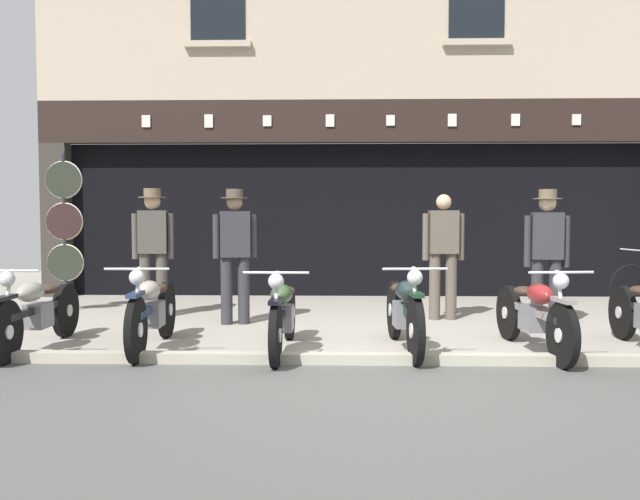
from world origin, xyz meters
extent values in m
cube|color=gray|center=(0.00, 5.00, -0.04)|extent=(22.78, 10.00, 0.08)
cube|color=#AAA491|center=(0.00, 0.08, 0.01)|extent=(22.78, 0.16, 0.18)
cube|color=black|center=(0.00, 7.30, 1.30)|extent=(9.91, 4.00, 2.60)
cube|color=#332D28|center=(-5.17, 5.18, 1.30)|extent=(0.44, 0.36, 2.60)
cube|color=black|center=(0.00, 5.55, 1.43)|extent=(9.48, 0.03, 2.18)
cube|color=black|center=(0.00, 5.12, 2.95)|extent=(10.78, 0.24, 0.70)
cube|color=silver|center=(-3.56, 4.99, 2.95)|extent=(0.14, 0.03, 0.20)
cube|color=silver|center=(-2.51, 4.99, 2.95)|extent=(0.14, 0.03, 0.22)
cube|color=silver|center=(-1.53, 4.99, 2.95)|extent=(0.14, 0.03, 0.18)
cube|color=silver|center=(-0.49, 4.99, 2.95)|extent=(0.14, 0.03, 0.20)
cube|color=silver|center=(0.50, 4.99, 2.95)|extent=(0.14, 0.03, 0.17)
cube|color=silver|center=(1.52, 4.99, 2.95)|extent=(0.14, 0.03, 0.20)
cube|color=silver|center=(2.55, 4.99, 2.95)|extent=(0.14, 0.03, 0.19)
cube|color=silver|center=(3.54, 4.99, 2.95)|extent=(0.14, 0.03, 0.17)
cube|color=tan|center=(0.00, 5.20, 4.90)|extent=(10.78, 0.40, 3.20)
cube|color=black|center=(-2.34, 4.99, 4.90)|extent=(0.90, 0.02, 1.30)
cube|color=tan|center=(-2.34, 4.95, 4.20)|extent=(1.10, 0.12, 0.10)
cube|color=tan|center=(1.89, 4.95, 4.20)|extent=(1.10, 0.12, 0.10)
cylinder|color=black|center=(-3.51, -0.03, 0.31)|extent=(0.07, 0.61, 0.61)
cylinder|color=silver|center=(-3.51, -0.03, 0.31)|extent=(0.10, 0.14, 0.14)
cylinder|color=black|center=(-3.51, 1.39, 0.31)|extent=(0.08, 0.61, 0.61)
cylinder|color=silver|center=(-3.51, 1.39, 0.31)|extent=(0.11, 0.14, 0.14)
cube|color=black|center=(-3.51, 0.68, 0.43)|extent=(0.07, 1.31, 0.07)
cube|color=slate|center=(-3.51, 0.68, 0.36)|extent=(0.20, 0.32, 0.26)
ellipsoid|color=gray|center=(-3.51, 0.51, 0.63)|extent=(0.22, 0.46, 0.20)
ellipsoid|color=#38281E|center=(-3.51, 0.94, 0.61)|extent=(0.20, 0.30, 0.10)
cube|color=black|center=(-3.51, -0.03, 0.63)|extent=(0.10, 0.36, 0.04)
sphere|color=silver|center=(-3.51, 0.03, 0.81)|extent=(0.15, 0.15, 0.15)
cylinder|color=silver|center=(-3.51, 0.03, 0.89)|extent=(0.62, 0.03, 0.02)
cylinder|color=silver|center=(-3.51, 0.01, 0.60)|extent=(0.04, 0.28, 0.60)
cylinder|color=black|center=(-2.28, 0.04, 0.32)|extent=(0.09, 0.65, 0.64)
cylinder|color=silver|center=(-2.28, 0.04, 0.32)|extent=(0.11, 0.15, 0.14)
cylinder|color=black|center=(-2.33, 1.39, 0.32)|extent=(0.10, 0.65, 0.64)
cylinder|color=silver|center=(-2.33, 1.39, 0.32)|extent=(0.12, 0.15, 0.14)
cube|color=navy|center=(-2.31, 0.72, 0.44)|extent=(0.12, 1.24, 0.07)
cube|color=slate|center=(-2.31, 0.72, 0.37)|extent=(0.21, 0.33, 0.26)
ellipsoid|color=#A59890|center=(-2.30, 0.55, 0.64)|extent=(0.24, 0.47, 0.20)
ellipsoid|color=#38281E|center=(-2.32, 0.96, 0.62)|extent=(0.21, 0.31, 0.10)
cube|color=navy|center=(-2.28, 0.04, 0.66)|extent=(0.11, 0.36, 0.04)
sphere|color=silver|center=(-2.28, 0.10, 0.82)|extent=(0.15, 0.15, 0.15)
cylinder|color=silver|center=(-2.28, 0.10, 0.90)|extent=(0.62, 0.05, 0.02)
cylinder|color=silver|center=(-2.28, 0.08, 0.61)|extent=(0.05, 0.27, 0.61)
cylinder|color=black|center=(-0.93, -0.09, 0.30)|extent=(0.08, 0.60, 0.60)
cylinder|color=silver|center=(-0.93, -0.09, 0.30)|extent=(0.10, 0.13, 0.13)
cylinder|color=black|center=(-0.90, 1.33, 0.30)|extent=(0.09, 0.60, 0.60)
cylinder|color=silver|center=(-0.90, 1.33, 0.30)|extent=(0.11, 0.13, 0.13)
cube|color=black|center=(-0.92, 0.62, 0.42)|extent=(0.10, 1.31, 0.07)
cube|color=slate|center=(-0.92, 0.62, 0.35)|extent=(0.21, 0.32, 0.26)
ellipsoid|color=#344B2A|center=(-0.92, 0.45, 0.62)|extent=(0.23, 0.46, 0.20)
ellipsoid|color=#38281E|center=(-0.91, 0.88, 0.60)|extent=(0.21, 0.30, 0.10)
cube|color=black|center=(-0.93, -0.09, 0.62)|extent=(0.11, 0.36, 0.04)
sphere|color=silver|center=(-0.93, -0.03, 0.80)|extent=(0.15, 0.15, 0.15)
cylinder|color=silver|center=(-0.93, -0.03, 0.88)|extent=(0.62, 0.04, 0.02)
cylinder|color=silver|center=(-0.93, -0.05, 0.59)|extent=(0.04, 0.29, 0.60)
cylinder|color=black|center=(0.38, 0.04, 0.33)|extent=(0.11, 0.66, 0.66)
cylinder|color=silver|center=(0.38, 0.04, 0.33)|extent=(0.11, 0.15, 0.14)
cylinder|color=black|center=(0.29, 1.41, 0.33)|extent=(0.12, 0.66, 0.66)
cylinder|color=silver|center=(0.29, 1.41, 0.33)|extent=(0.12, 0.15, 0.14)
cube|color=#183320|center=(0.33, 0.73, 0.45)|extent=(0.15, 1.26, 0.07)
cube|color=slate|center=(0.33, 0.73, 0.38)|extent=(0.22, 0.33, 0.26)
ellipsoid|color=#1E282A|center=(0.34, 0.56, 0.65)|extent=(0.25, 0.47, 0.20)
ellipsoid|color=#38281E|center=(0.32, 0.97, 0.63)|extent=(0.22, 0.31, 0.10)
cube|color=#183320|center=(0.38, 0.04, 0.68)|extent=(0.12, 0.37, 0.04)
sphere|color=silver|center=(0.38, 0.10, 0.83)|extent=(0.15, 0.15, 0.15)
cylinder|color=silver|center=(0.38, 0.10, 0.91)|extent=(0.62, 0.07, 0.02)
cylinder|color=silver|center=(0.38, 0.08, 0.62)|extent=(0.05, 0.24, 0.62)
cylinder|color=black|center=(1.73, -0.05, 0.31)|extent=(0.13, 0.62, 0.61)
cylinder|color=silver|center=(1.73, -0.05, 0.31)|extent=(0.11, 0.14, 0.13)
cylinder|color=black|center=(1.58, 1.36, 0.31)|extent=(0.14, 0.62, 0.61)
cylinder|color=silver|center=(1.58, 1.36, 0.31)|extent=(0.12, 0.15, 0.13)
cube|color=gray|center=(1.65, 0.65, 0.43)|extent=(0.21, 1.30, 0.07)
cube|color=slate|center=(1.65, 0.65, 0.36)|extent=(0.23, 0.34, 0.26)
ellipsoid|color=maroon|center=(1.67, 0.49, 0.63)|extent=(0.27, 0.48, 0.20)
ellipsoid|color=#38281E|center=(1.63, 0.91, 0.61)|extent=(0.23, 0.32, 0.10)
cube|color=gray|center=(1.73, -0.05, 0.63)|extent=(0.14, 0.37, 0.04)
sphere|color=silver|center=(1.72, 0.01, 0.81)|extent=(0.15, 0.15, 0.15)
cylinder|color=silver|center=(1.72, 0.01, 0.89)|extent=(0.62, 0.09, 0.02)
cylinder|color=silver|center=(1.72, -0.01, 0.60)|extent=(0.06, 0.26, 0.61)
cylinder|color=black|center=(2.88, 1.42, 0.31)|extent=(0.08, 0.61, 0.61)
cylinder|color=silver|center=(2.88, 1.42, 0.31)|extent=(0.11, 0.14, 0.13)
ellipsoid|color=#38281E|center=(2.88, 0.99, 0.61)|extent=(0.20, 0.30, 0.10)
cylinder|color=#47423D|center=(-2.77, 2.86, 0.45)|extent=(0.15, 0.15, 0.90)
cylinder|color=#47423D|center=(-2.99, 2.83, 0.45)|extent=(0.15, 0.15, 0.90)
cube|color=#47423D|center=(-2.88, 2.85, 1.17)|extent=(0.41, 0.27, 0.58)
cube|color=silver|center=(-2.90, 2.96, 1.24)|extent=(0.14, 0.04, 0.33)
cube|color=#47234C|center=(-2.90, 2.97, 1.23)|extent=(0.05, 0.02, 0.30)
cylinder|color=#47423D|center=(-2.65, 2.88, 1.12)|extent=(0.09, 0.09, 0.62)
cylinder|color=#47423D|center=(-3.11, 2.81, 1.12)|extent=(0.09, 0.09, 0.62)
sphere|color=tan|center=(-2.88, 2.85, 1.58)|extent=(0.22, 0.22, 0.22)
cylinder|color=brown|center=(-2.88, 2.85, 1.64)|extent=(0.37, 0.37, 0.01)
cylinder|color=brown|center=(-2.88, 2.85, 1.70)|extent=(0.23, 0.23, 0.12)
cylinder|color=#2D2D33|center=(-1.57, 2.36, 0.44)|extent=(0.15, 0.15, 0.89)
cylinder|color=#2D2D33|center=(-1.79, 2.32, 0.44)|extent=(0.15, 0.15, 0.89)
cube|color=#2D2D33|center=(-1.68, 2.34, 1.16)|extent=(0.42, 0.29, 0.59)
cube|color=silver|center=(-1.70, 2.45, 1.23)|extent=(0.14, 0.05, 0.33)
cube|color=brown|center=(-1.71, 2.46, 1.22)|extent=(0.05, 0.02, 0.31)
cylinder|color=#2D2D33|center=(-1.45, 2.39, 1.13)|extent=(0.09, 0.09, 0.56)
cylinder|color=#2D2D33|center=(-1.91, 2.29, 1.13)|extent=(0.09, 0.09, 0.56)
sphere|color=#9E7A5B|center=(-1.68, 2.34, 1.57)|extent=(0.21, 0.21, 0.21)
cylinder|color=#4C4238|center=(-1.68, 2.34, 1.62)|extent=(0.35, 0.35, 0.01)
cylinder|color=#4C4238|center=(-1.68, 2.34, 1.68)|extent=(0.22, 0.22, 0.11)
cylinder|color=brown|center=(1.16, 2.79, 0.45)|extent=(0.15, 0.15, 0.91)
cylinder|color=brown|center=(0.94, 2.78, 0.45)|extent=(0.15, 0.15, 0.91)
cube|color=brown|center=(1.05, 2.79, 1.18)|extent=(0.39, 0.23, 0.58)
cube|color=silver|center=(1.05, 2.90, 1.25)|extent=(0.14, 0.03, 0.32)
cube|color=navy|center=(1.05, 2.91, 1.24)|extent=(0.05, 0.01, 0.30)
cylinder|color=brown|center=(1.29, 2.80, 1.11)|extent=(0.09, 0.09, 0.63)
cylinder|color=brown|center=(0.82, 2.78, 1.11)|extent=(0.09, 0.09, 0.63)
sphere|color=tan|center=(1.05, 2.79, 1.58)|extent=(0.20, 0.20, 0.20)
cylinder|color=#2D2D33|center=(2.40, 2.31, 0.43)|extent=(0.15, 0.15, 0.87)
cylinder|color=#2D2D33|center=(2.18, 2.34, 0.43)|extent=(0.15, 0.15, 0.87)
cube|color=#2D2D33|center=(2.29, 2.32, 1.14)|extent=(0.40, 0.26, 0.59)
cube|color=white|center=(2.30, 2.44, 1.22)|extent=(0.14, 0.03, 0.33)
cube|color=brown|center=(2.30, 2.45, 1.20)|extent=(0.05, 0.02, 0.31)
cylinder|color=#2D2D33|center=(2.52, 2.30, 1.07)|extent=(0.09, 0.09, 0.65)
cylinder|color=#2D2D33|center=(2.05, 2.35, 1.07)|extent=(0.09, 0.09, 0.65)
sphere|color=beige|center=(2.29, 2.32, 1.56)|extent=(0.21, 0.21, 0.21)
cylinder|color=brown|center=(2.29, 2.32, 1.61)|extent=(0.36, 0.36, 0.01)
cylinder|color=brown|center=(2.29, 2.32, 1.67)|extent=(0.22, 0.22, 0.12)
cylinder|color=#232328|center=(-4.32, 3.40, 1.15)|extent=(0.06, 0.06, 2.29)
cylinder|color=#23281E|center=(-4.32, 3.38, 1.91)|extent=(0.52, 0.03, 0.52)
torus|color=silver|center=(-4.32, 3.40, 1.91)|extent=(0.55, 0.04, 0.55)
cylinder|color=black|center=(-4.32, 3.38, 1.31)|extent=(0.52, 0.03, 0.52)
torus|color=beige|center=(-4.32, 3.40, 1.31)|extent=(0.55, 0.04, 0.55)
cylinder|color=#23281E|center=(-4.32, 3.38, 0.71)|extent=(0.52, 0.03, 0.52)
torus|color=beige|center=(-4.32, 3.40, 0.71)|extent=(0.55, 0.04, 0.55)
cube|color=silver|center=(2.15, 5.40, 1.72)|extent=(0.81, 0.02, 0.89)
cube|color=#232328|center=(2.15, 5.39, 2.07)|extent=(0.81, 0.01, 0.20)
cube|color=beige|center=(3.18, 5.40, 1.66)|extent=(0.73, 0.02, 0.88)
cube|color=#232328|center=(3.18, 5.39, 2.00)|extent=(0.73, 0.01, 0.20)
torus|color=black|center=(3.93, 3.69, 0.33)|extent=(0.69, 0.19, 0.70)
cylinder|color=silver|center=(3.93, 3.69, 0.89)|extent=(0.13, 0.49, 0.02)
camera|label=1|loc=(-0.35, -6.34, 1.45)|focal=38.19mm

